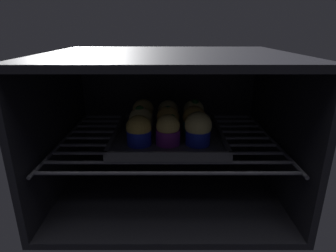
% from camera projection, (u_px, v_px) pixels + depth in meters
% --- Properties ---
extents(oven_cavity, '(0.59, 0.47, 0.37)m').
position_uv_depth(oven_cavity, '(168.00, 121.00, 0.77)').
color(oven_cavity, black).
rests_on(oven_cavity, ground).
extents(oven_rack, '(0.55, 0.42, 0.01)m').
position_uv_depth(oven_rack, '(168.00, 138.00, 0.74)').
color(oven_rack, '#51515B').
rests_on(oven_rack, oven_cavity).
extents(baking_tray, '(0.28, 0.28, 0.02)m').
position_uv_depth(baking_tray, '(168.00, 136.00, 0.72)').
color(baking_tray, '#4C4C51').
rests_on(baking_tray, oven_rack).
extents(muffin_row0_col0, '(0.06, 0.06, 0.07)m').
position_uv_depth(muffin_row0_col0, '(139.00, 131.00, 0.65)').
color(muffin_row0_col0, '#1928B7').
rests_on(muffin_row0_col0, baking_tray).
extents(muffin_row0_col1, '(0.06, 0.06, 0.07)m').
position_uv_depth(muffin_row0_col1, '(168.00, 130.00, 0.65)').
color(muffin_row0_col1, '#7A238C').
rests_on(muffin_row0_col1, baking_tray).
extents(muffin_row0_col2, '(0.06, 0.06, 0.08)m').
position_uv_depth(muffin_row0_col2, '(198.00, 129.00, 0.65)').
color(muffin_row0_col2, '#1928B7').
rests_on(muffin_row0_col2, baking_tray).
extents(muffin_row1_col0, '(0.06, 0.06, 0.08)m').
position_uv_depth(muffin_row1_col0, '(141.00, 122.00, 0.71)').
color(muffin_row1_col0, silver).
rests_on(muffin_row1_col0, baking_tray).
extents(muffin_row1_col1, '(0.06, 0.06, 0.08)m').
position_uv_depth(muffin_row1_col1, '(169.00, 121.00, 0.71)').
color(muffin_row1_col1, '#1928B7').
rests_on(muffin_row1_col1, baking_tray).
extents(muffin_row1_col2, '(0.06, 0.06, 0.08)m').
position_uv_depth(muffin_row1_col2, '(194.00, 121.00, 0.71)').
color(muffin_row1_col2, '#0C8C84').
rests_on(muffin_row1_col2, baking_tray).
extents(muffin_row2_col0, '(0.06, 0.06, 0.07)m').
position_uv_depth(muffin_row2_col0, '(143.00, 113.00, 0.78)').
color(muffin_row2_col0, silver).
rests_on(muffin_row2_col0, baking_tray).
extents(muffin_row2_col1, '(0.06, 0.06, 0.07)m').
position_uv_depth(muffin_row2_col1, '(169.00, 114.00, 0.78)').
color(muffin_row2_col1, '#7A238C').
rests_on(muffin_row2_col1, baking_tray).
extents(muffin_row2_col2, '(0.06, 0.06, 0.08)m').
position_uv_depth(muffin_row2_col2, '(194.00, 113.00, 0.77)').
color(muffin_row2_col2, '#1928B7').
rests_on(muffin_row2_col2, baking_tray).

